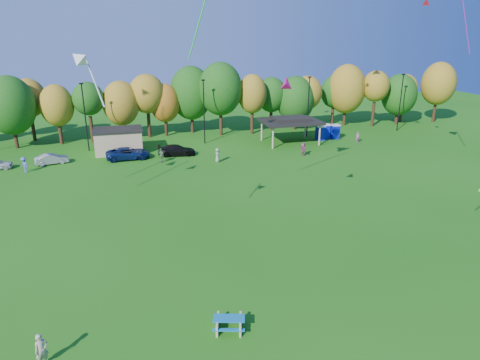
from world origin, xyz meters
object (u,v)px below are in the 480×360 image
object	(u,v)px
car_b	(52,159)
picnic_table	(229,323)
car_c	(128,153)
car_d	(177,150)
porta_potties	(327,132)
kite_flyer	(42,350)

from	to	relation	value
car_b	picnic_table	bearing A→B (deg)	-171.29
car_c	car_d	bearing A→B (deg)	-90.90
porta_potties	car_c	xyz separation A→B (m)	(-29.19, -3.30, -0.34)
picnic_table	kite_flyer	size ratio (longest dim) A/B	1.16
picnic_table	car_c	distance (m)	35.64
porta_potties	car_d	world-z (taller)	porta_potties
porta_potties	car_c	world-z (taller)	porta_potties
porta_potties	car_b	size ratio (longest dim) A/B	0.97
porta_potties	picnic_table	size ratio (longest dim) A/B	1.85
car_c	porta_potties	bearing A→B (deg)	-85.72
car_b	car_d	size ratio (longest dim) A/B	0.80
picnic_table	porta_potties	bearing A→B (deg)	73.48
porta_potties	car_b	world-z (taller)	porta_potties
car_c	car_b	bearing A→B (deg)	86.12
porta_potties	car_b	distance (m)	38.37
kite_flyer	car_b	size ratio (longest dim) A/B	0.45
picnic_table	kite_flyer	world-z (taller)	kite_flyer
kite_flyer	picnic_table	bearing A→B (deg)	-30.05
car_b	car_d	xyz separation A→B (m)	(15.25, -0.13, 0.07)
kite_flyer	car_b	xyz separation A→B (m)	(-4.22, 35.81, -0.24)
car_d	car_b	bearing A→B (deg)	95.72
picnic_table	car_b	xyz separation A→B (m)	(-13.52, 35.63, 0.20)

